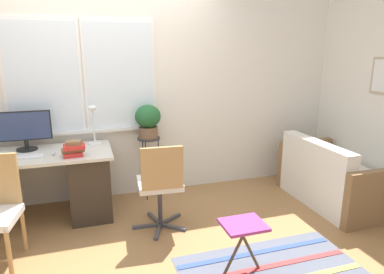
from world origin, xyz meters
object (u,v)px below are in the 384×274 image
keyboard (22,157)px  office_chair_swivel (160,184)px  potted_plant (148,120)px  monitor (25,129)px  folding_stool (243,230)px  plant_stand (149,145)px  mouse (54,153)px  couch_loveseat (333,180)px  desk_lamp (93,121)px  book_stack (73,149)px

keyboard → office_chair_swivel: size_ratio=0.44×
office_chair_swivel → potted_plant: bearing=-89.0°
monitor → folding_stool: bearing=-43.4°
monitor → plant_stand: monitor is taller
keyboard → mouse: bearing=4.9°
keyboard → couch_loveseat: 3.34m
mouse → desk_lamp: 0.56m
mouse → desk_lamp: (0.40, 0.31, 0.24)m
plant_stand → potted_plant: (-0.00, -0.00, 0.31)m
mouse → office_chair_swivel: (0.97, -0.48, -0.25)m
mouse → plant_stand: (1.01, 0.34, -0.10)m
office_chair_swivel → plant_stand: office_chair_swivel is taller
mouse → office_chair_swivel: 1.11m
mouse → couch_loveseat: (2.99, -0.46, -0.47)m
mouse → potted_plant: size_ratio=0.16×
mouse → desk_lamp: desk_lamp is taller
couch_loveseat → folding_stool: bearing=119.3°
keyboard → folding_stool: 2.19m
keyboard → plant_stand: 1.35m
keyboard → couch_loveseat: bearing=-7.6°
couch_loveseat → folding_stool: 1.80m
keyboard → office_chair_swivel: office_chair_swivel is taller
office_chair_swivel → potted_plant: size_ratio=2.31×
potted_plant → book_stack: bearing=-152.5°
book_stack → desk_lamp: bearing=61.8°
desk_lamp → folding_stool: desk_lamp is taller
couch_loveseat → potted_plant: (-1.98, 0.80, 0.68)m
potted_plant → folding_stool: bearing=-76.0°
monitor → book_stack: monitor is taller
book_stack → office_chair_swivel: office_chair_swivel is taller
office_chair_swivel → plant_stand: size_ratio=1.21×
potted_plant → desk_lamp: bearing=-177.1°
mouse → couch_loveseat: bearing=-8.7°
monitor → mouse: (0.27, -0.27, -0.20)m
couch_loveseat → plant_stand: bearing=68.1°
keyboard → mouse: (0.28, 0.02, 0.01)m
mouse → desk_lamp: size_ratio=0.14×
keyboard → desk_lamp: (0.69, 0.33, 0.25)m
book_stack → folding_stool: book_stack is taller
desk_lamp → book_stack: (-0.21, -0.40, -0.19)m
office_chair_swivel → couch_loveseat: 2.04m
monitor → potted_plant: 1.29m
office_chair_swivel → couch_loveseat: (2.03, 0.02, -0.22)m
couch_loveseat → potted_plant: size_ratio=3.31×
office_chair_swivel → folding_stool: 0.98m
couch_loveseat → plant_stand: (-1.98, 0.80, 0.37)m
book_stack → mouse: bearing=154.7°
folding_stool → desk_lamp: bearing=121.9°
office_chair_swivel → desk_lamp: bearing=-50.2°
folding_stool → keyboard: bearing=142.5°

